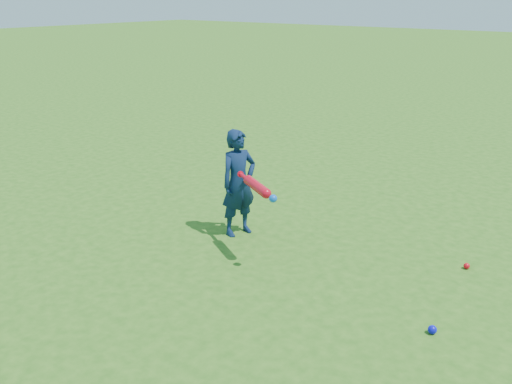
# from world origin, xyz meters

# --- Properties ---
(ground) EXTENTS (80.00, 80.00, 0.00)m
(ground) POSITION_xyz_m (0.00, 0.00, 0.00)
(ground) COLOR #2A5F16
(ground) RESTS_ON ground
(child) EXTENTS (0.40, 0.51, 1.22)m
(child) POSITION_xyz_m (0.59, 0.10, 0.61)
(child) COLOR #0D1F3F
(child) RESTS_ON ground
(ground_ball_red) EXTENTS (0.06, 0.06, 0.06)m
(ground_ball_red) POSITION_xyz_m (2.98, 0.80, 0.03)
(ground_ball_red) COLOR red
(ground_ball_red) RESTS_ON ground
(ground_ball_blue) EXTENTS (0.07, 0.07, 0.07)m
(ground_ball_blue) POSITION_xyz_m (3.15, -0.54, 0.04)
(ground_ball_blue) COLOR #0C0CCD
(ground_ball_blue) RESTS_ON ground
(bat_swing) EXTENTS (0.80, 0.49, 0.10)m
(bat_swing) POSITION_xyz_m (1.16, -0.29, 0.78)
(bat_swing) COLOR red
(bat_swing) RESTS_ON ground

